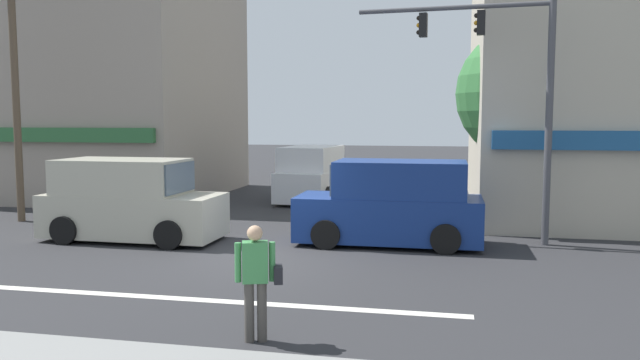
% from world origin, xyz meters
% --- Properties ---
extents(ground_plane, '(120.00, 120.00, 0.00)m').
position_xyz_m(ground_plane, '(0.00, 0.00, 0.00)').
color(ground_plane, '#2B2B2D').
extents(lane_marking_stripe, '(9.00, 0.24, 0.01)m').
position_xyz_m(lane_marking_stripe, '(0.00, -3.50, 0.00)').
color(lane_marking_stripe, silver).
rests_on(lane_marking_stripe, ground).
extents(building_left_block, '(11.61, 9.15, 9.10)m').
position_xyz_m(building_left_block, '(-11.14, 10.40, 4.55)').
color(building_left_block, gray).
rests_on(building_left_block, ground).
extents(street_tree, '(4.13, 4.13, 5.99)m').
position_xyz_m(street_tree, '(6.26, 6.68, 3.92)').
color(street_tree, '#4C3823').
rests_on(street_tree, ground).
extents(utility_pole_near_left, '(1.40, 0.22, 7.59)m').
position_xyz_m(utility_pole_near_left, '(-8.87, 3.30, 3.94)').
color(utility_pole_near_left, brown).
rests_on(utility_pole_near_left, ground).
extents(utility_pole_far_right, '(1.40, 0.22, 7.37)m').
position_xyz_m(utility_pole_far_right, '(8.38, 8.08, 3.83)').
color(utility_pole_far_right, brown).
rests_on(utility_pole_far_right, ground).
extents(traffic_light_mast, '(4.88, 0.52, 6.20)m').
position_xyz_m(traffic_light_mast, '(5.47, 2.86, 4.18)').
color(traffic_light_mast, '#47474C').
rests_on(traffic_light_mast, ground).
extents(van_crossing_rightbound, '(4.63, 2.09, 2.11)m').
position_xyz_m(van_crossing_rightbound, '(-4.06, 1.26, 1.01)').
color(van_crossing_rightbound, '#B7B29E').
rests_on(van_crossing_rightbound, ground).
extents(van_crossing_leftbound, '(4.61, 2.05, 2.11)m').
position_xyz_m(van_crossing_leftbound, '(2.68, 2.06, 1.01)').
color(van_crossing_leftbound, navy).
rests_on(van_crossing_leftbound, ground).
extents(van_waiting_far, '(2.28, 4.71, 2.11)m').
position_xyz_m(van_waiting_far, '(-1.08, 9.89, 1.01)').
color(van_waiting_far, silver).
rests_on(van_waiting_far, ground).
extents(pedestrian_foreground_with_bag, '(0.69, 0.37, 1.67)m').
position_xyz_m(pedestrian_foreground_with_bag, '(1.44, -5.24, 0.95)').
color(pedestrian_foreground_with_bag, '#4C4742').
rests_on(pedestrian_foreground_with_bag, ground).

